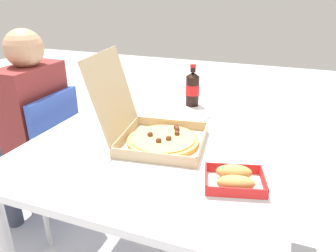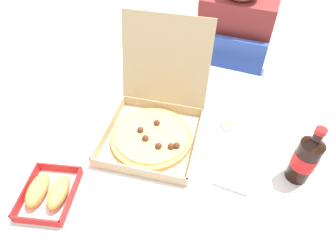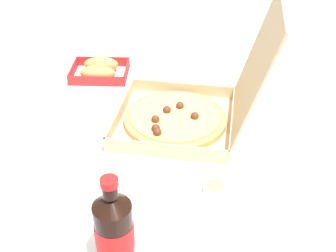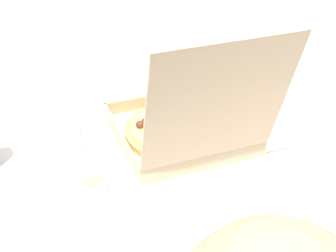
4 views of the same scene
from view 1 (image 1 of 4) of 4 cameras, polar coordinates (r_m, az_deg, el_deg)
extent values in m
cube|color=white|center=(1.38, -0.60, -2.72)|extent=(1.14, 1.05, 0.03)
cylinder|color=#B7B7BC|center=(1.92, 18.04, -8.45)|extent=(0.05, 0.05, 0.70)
cylinder|color=#B7B7BC|center=(2.12, -7.07, -4.14)|extent=(0.05, 0.05, 0.70)
cube|color=#2D4CAD|center=(1.98, -22.61, -5.43)|extent=(0.41, 0.41, 0.04)
cube|color=#2D4CAD|center=(1.78, -19.20, -0.64)|extent=(0.36, 0.04, 0.38)
cylinder|color=#B2B2B7|center=(2.30, -22.20, -7.47)|extent=(0.03, 0.03, 0.43)
cylinder|color=#B2B2B7|center=(2.10, -15.13, -9.44)|extent=(0.03, 0.03, 0.43)
cylinder|color=#B2B2B7|center=(1.89, -21.07, -14.45)|extent=(0.03, 0.03, 0.43)
cylinder|color=#333847|center=(2.23, -23.19, -8.29)|extent=(0.09, 0.09, 0.45)
cylinder|color=#333847|center=(2.13, -26.42, -10.53)|extent=(0.09, 0.09, 0.45)
cube|color=#333847|center=(2.07, -23.36, -2.10)|extent=(0.11, 0.30, 0.10)
cube|color=#333847|center=(1.96, -26.82, -4.18)|extent=(0.11, 0.30, 0.10)
cube|color=maroon|center=(1.82, -22.79, 3.38)|extent=(0.36, 0.19, 0.42)
sphere|color=tan|center=(1.75, -24.31, 12.51)|extent=(0.19, 0.19, 0.19)
cube|color=tan|center=(1.32, -0.88, -3.14)|extent=(0.37, 0.37, 0.01)
cube|color=tan|center=(1.28, 6.16, -2.95)|extent=(0.33, 0.05, 0.04)
cube|color=tan|center=(1.17, -2.84, -5.58)|extent=(0.05, 0.33, 0.04)
cube|color=tan|center=(1.45, 0.68, 0.45)|extent=(0.05, 0.33, 0.04)
cube|color=tan|center=(1.35, -7.56, -1.54)|extent=(0.33, 0.05, 0.04)
cube|color=tan|center=(1.31, -9.92, 5.81)|extent=(0.34, 0.14, 0.32)
cylinder|color=tan|center=(1.31, -0.89, -2.68)|extent=(0.30, 0.30, 0.02)
cylinder|color=#EAC666|center=(1.31, -0.89, -2.20)|extent=(0.26, 0.26, 0.01)
sphere|color=#562819|center=(1.33, 1.62, -1.34)|extent=(0.02, 0.02, 0.02)
sphere|color=#562819|center=(1.39, 1.46, -0.26)|extent=(0.02, 0.02, 0.02)
sphere|color=#562819|center=(1.29, 0.11, -2.21)|extent=(0.02, 0.02, 0.02)
sphere|color=#562819|center=(1.32, -3.22, -1.51)|extent=(0.02, 0.02, 0.02)
sphere|color=#562819|center=(1.37, 1.63, -0.57)|extent=(0.02, 0.02, 0.02)
sphere|color=#562819|center=(1.27, -1.69, -2.62)|extent=(0.02, 0.02, 0.02)
cube|color=white|center=(1.08, 11.68, -10.27)|extent=(0.19, 0.22, 0.00)
cube|color=red|center=(1.08, 16.70, -9.46)|extent=(0.15, 0.04, 0.03)
cube|color=red|center=(1.06, 6.74, -9.23)|extent=(0.15, 0.04, 0.03)
cube|color=red|center=(1.01, 12.13, -11.60)|extent=(0.05, 0.18, 0.03)
cube|color=red|center=(1.13, 11.46, -7.40)|extent=(0.05, 0.18, 0.03)
ellipsoid|color=tan|center=(1.04, 11.97, -9.96)|extent=(0.09, 0.13, 0.05)
ellipsoid|color=tan|center=(1.09, 11.66, -8.07)|extent=(0.09, 0.13, 0.05)
cylinder|color=black|center=(1.74, 4.37, 6.24)|extent=(0.07, 0.07, 0.16)
cone|color=black|center=(1.72, 4.46, 9.18)|extent=(0.07, 0.07, 0.02)
cylinder|color=black|center=(1.71, 4.49, 9.99)|extent=(0.03, 0.03, 0.02)
cylinder|color=red|center=(1.71, 4.51, 10.63)|extent=(0.03, 0.03, 0.01)
cylinder|color=red|center=(1.74, 4.38, 6.49)|extent=(0.07, 0.07, 0.06)
cube|color=white|center=(1.81, -2.73, 4.33)|extent=(0.25, 0.23, 0.00)
cube|color=white|center=(1.58, 5.00, 1.62)|extent=(0.11, 0.11, 0.02)
cylinder|color=white|center=(1.58, -3.33, 1.79)|extent=(0.06, 0.06, 0.02)
cylinder|color=#DBBC66|center=(1.58, -3.34, 2.00)|extent=(0.05, 0.05, 0.01)
camera|label=2|loc=(1.43, 32.21, 28.37)|focal=30.66mm
camera|label=3|loc=(2.21, 1.98, 26.42)|focal=46.07mm
camera|label=4|loc=(1.98, -27.70, 23.28)|focal=48.53mm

